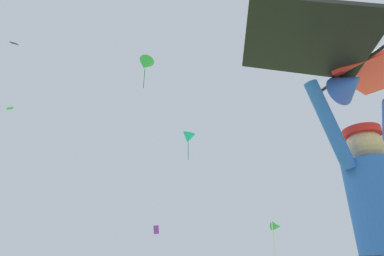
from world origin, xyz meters
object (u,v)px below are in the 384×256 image
object	(u,v)px
distant_kite_green_high_left	(10,108)
distant_kite_black_low_left	(14,43)
distant_kite_green_high_right	(145,64)
distant_kite_purple_low_right	(156,230)
held_stunt_kite	(354,62)
distant_kite_teal_overhead_distant	(188,138)
marker_flag	(276,232)

from	to	relation	value
distant_kite_green_high_left	distant_kite_black_low_left	bearing A→B (deg)	-87.45
distant_kite_green_high_right	distant_kite_purple_low_right	size ratio (longest dim) A/B	3.20
held_stunt_kite	distant_kite_green_high_left	world-z (taller)	distant_kite_green_high_left
distant_kite_teal_overhead_distant	marker_flag	xyz separation A→B (m)	(-2.91, -12.86, -8.38)
distant_kite_teal_overhead_distant	marker_flag	world-z (taller)	distant_kite_teal_overhead_distant
held_stunt_kite	marker_flag	bearing A→B (deg)	56.62
distant_kite_green_high_left	distant_kite_purple_low_right	xyz separation A→B (m)	(14.21, 2.10, -8.96)
distant_kite_teal_overhead_distant	distant_kite_green_high_left	distance (m)	15.69
distant_kite_purple_low_right	marker_flag	distance (m)	23.20
distant_kite_teal_overhead_distant	distant_kite_purple_low_right	xyz separation A→B (m)	(0.99, 9.83, -5.52)
marker_flag	distant_kite_teal_overhead_distant	bearing A→B (deg)	77.26
distant_kite_green_high_right	distant_kite_teal_overhead_distant	bearing A→B (deg)	7.09
held_stunt_kite	distant_kite_green_high_left	distance (m)	29.83
held_stunt_kite	distant_kite_teal_overhead_distant	xyz separation A→B (m)	(7.01, 19.08, 8.07)
held_stunt_kite	marker_flag	distance (m)	7.46
distant_kite_teal_overhead_distant	distant_kite_black_low_left	world-z (taller)	distant_kite_black_low_left
distant_kite_teal_overhead_distant	distant_kite_green_high_right	xyz separation A→B (m)	(-3.87, -0.48, 5.29)
held_stunt_kite	distant_kite_teal_overhead_distant	bearing A→B (deg)	69.83
distant_kite_black_low_left	held_stunt_kite	bearing A→B (deg)	-73.30
distant_kite_green_high_left	distant_kite_black_low_left	distance (m)	7.37
held_stunt_kite	distant_kite_purple_low_right	world-z (taller)	distant_kite_purple_low_right
held_stunt_kite	distant_kite_teal_overhead_distant	size ratio (longest dim) A/B	0.81
distant_kite_green_high_right	held_stunt_kite	bearing A→B (deg)	-99.58
held_stunt_kite	distant_kite_green_high_left	size ratio (longest dim) A/B	2.80
marker_flag	distant_kite_green_high_left	bearing A→B (deg)	116.60
distant_kite_teal_overhead_distant	marker_flag	distance (m)	15.62
distant_kite_green_high_left	distant_kite_black_low_left	xyz separation A→B (m)	(0.32, -7.19, 1.61)
distant_kite_green_high_left	distant_kite_black_low_left	size ratio (longest dim) A/B	0.94
distant_kite_teal_overhead_distant	distant_kite_green_high_right	bearing A→B (deg)	-172.91
distant_kite_purple_low_right	held_stunt_kite	bearing A→B (deg)	-105.47
distant_kite_green_high_right	distant_kite_purple_low_right	xyz separation A→B (m)	(4.86, 10.31, -10.81)
distant_kite_green_high_left	distant_kite_green_high_right	xyz separation A→B (m)	(9.35, -8.21, 1.85)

